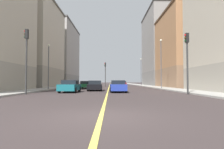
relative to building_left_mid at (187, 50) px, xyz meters
name	(u,v)px	position (x,y,z in m)	size (l,w,h in m)	color
ground_plane	(101,116)	(-15.66, -31.48, -7.61)	(400.00, 400.00, 0.00)	#362D2D
sidewalk_left	(142,85)	(-6.16, 17.52, -7.53)	(2.99, 168.00, 0.15)	#9E9B93
sidewalk_right	(77,85)	(-25.17, 17.52, -7.53)	(2.99, 168.00, 0.15)	#9E9B93
lane_center_stripe	(109,86)	(-15.66, 17.52, -7.60)	(0.16, 154.00, 0.01)	#E5D14C
building_left_mid	(187,50)	(0.00, 0.00, 0.00)	(9.63, 15.16, 15.19)	#8F6B4F
building_left_far	(163,49)	(0.00, 17.67, 3.24)	(9.63, 18.75, 21.67)	slate
building_right_midblock	(33,45)	(-31.33, 1.08, 1.12)	(9.63, 15.29, 17.44)	#9D9688
building_right_distant	(59,55)	(-31.33, 20.88, 1.63)	(9.63, 20.42, 18.45)	gray
traffic_light_left_near	(187,54)	(-8.07, -20.23, -3.83)	(0.40, 0.32, 5.82)	#2D2D2D
traffic_light_right_near	(26,52)	(-23.29, -20.23, -3.63)	(0.40, 0.32, 6.16)	#2D2D2D
traffic_light_median_far	(105,71)	(-16.55, 5.48, -3.99)	(0.40, 0.32, 5.53)	#2D2D2D
street_lamp_left_near	(161,59)	(-7.05, -7.03, -2.68)	(0.36, 0.36, 7.99)	#4C4C51
street_lamp_right_near	(49,61)	(-24.27, -10.70, -3.49)	(0.36, 0.36, 6.47)	#4C4C51
street_lamp_left_far	(141,69)	(-7.05, 13.67, -3.02)	(0.36, 0.36, 7.35)	#4C4C51
car_orange	(115,83)	(-13.99, 23.97, -6.95)	(2.00, 4.43, 1.37)	orange
car_green	(86,85)	(-19.80, -3.99, -6.97)	(1.84, 4.47, 1.29)	#1E6B38
car_maroon	(124,83)	(-11.14, 23.74, -6.95)	(2.02, 4.60, 1.33)	maroon
car_blue	(118,86)	(-14.51, -16.34, -6.95)	(1.88, 4.31, 1.35)	#23389E
car_black	(95,86)	(-17.40, -12.84, -6.95)	(2.02, 4.44, 1.34)	black
car_yellow	(92,84)	(-20.12, 11.15, -7.01)	(1.98, 4.10, 1.20)	gold
car_teal	(70,86)	(-19.90, -16.67, -6.94)	(1.98, 3.98, 1.37)	#196670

